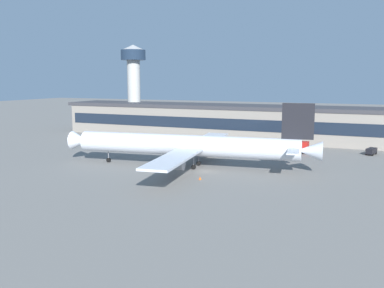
{
  "coord_description": "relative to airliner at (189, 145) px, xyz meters",
  "views": [
    {
      "loc": [
        34.68,
        -87.61,
        20.8
      ],
      "look_at": [
        -6.26,
        6.75,
        5.0
      ],
      "focal_mm": 39.36,
      "sensor_mm": 36.0,
      "label": 1
    }
  ],
  "objects": [
    {
      "name": "follow_me_car",
      "position": [
        39.91,
        35.45,
        -4.16
      ],
      "size": [
        3.08,
        4.76,
        1.85
      ],
      "color": "black",
      "rests_on": "ground_plane"
    },
    {
      "name": "airliner",
      "position": [
        0.0,
        0.0,
        0.0
      ],
      "size": [
        62.12,
        53.75,
        15.69
      ],
      "color": "silver",
      "rests_on": "ground_plane"
    },
    {
      "name": "terminal_building",
      "position": [
        5.32,
        53.06,
        0.69
      ],
      "size": [
        154.53,
        18.83,
        11.84
      ],
      "color": "gray",
      "rests_on": "ground_plane"
    },
    {
      "name": "belt_loader",
      "position": [
        -45.3,
        33.23,
        -4.1
      ],
      "size": [
        5.84,
        6.03,
        1.95
      ],
      "color": "red",
      "rests_on": "ground_plane"
    },
    {
      "name": "traffic_cone_0",
      "position": [
        7.31,
        -10.89,
        -4.91
      ],
      "size": [
        0.54,
        0.54,
        0.67
      ],
      "primitive_type": "cone",
      "color": "#F2590C",
      "rests_on": "ground_plane"
    },
    {
      "name": "control_tower",
      "position": [
        -49.43,
        56.78,
        16.09
      ],
      "size": [
        9.83,
        9.83,
        34.46
      ],
      "color": "#B7B7B2",
      "rests_on": "ground_plane"
    },
    {
      "name": "fuel_truck",
      "position": [
        19.43,
        30.57,
        -3.37
      ],
      "size": [
        8.51,
        3.16,
        3.35
      ],
      "color": "red",
      "rests_on": "ground_plane"
    },
    {
      "name": "ground_plane",
      "position": [
        5.32,
        -2.87,
        -5.25
      ],
      "size": [
        600.0,
        600.0,
        0.0
      ],
      "primitive_type": "plane",
      "color": "slate"
    }
  ]
}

